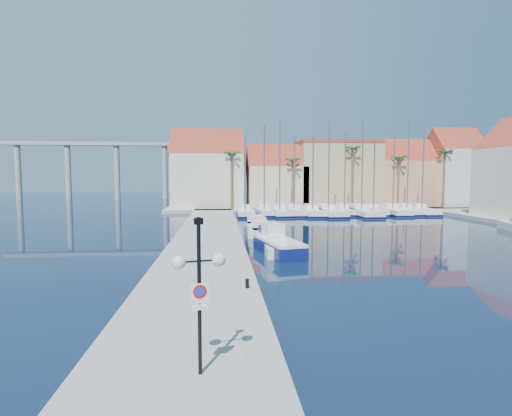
# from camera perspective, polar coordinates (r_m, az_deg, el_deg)

# --- Properties ---
(ground) EXTENTS (260.00, 260.00, 0.00)m
(ground) POSITION_cam_1_polar(r_m,az_deg,el_deg) (24.71, 13.75, -9.31)
(ground) COLOR black
(ground) RESTS_ON ground
(quay_west) EXTENTS (6.00, 77.00, 0.50)m
(quay_west) POSITION_cam_1_polar(r_m,az_deg,el_deg) (36.63, -6.88, -4.28)
(quay_west) COLOR gray
(quay_west) RESTS_ON ground
(shore_north) EXTENTS (54.00, 16.00, 0.50)m
(shore_north) POSITION_cam_1_polar(r_m,az_deg,el_deg) (73.12, 9.01, 0.12)
(shore_north) COLOR gray
(shore_north) RESTS_ON ground
(lamp_post) EXTENTS (1.44, 0.63, 4.30)m
(lamp_post) POSITION_cam_1_polar(r_m,az_deg,el_deg) (10.90, -8.13, -9.05)
(lamp_post) COLOR black
(lamp_post) RESTS_ON quay_west
(bollard) EXTENTS (0.18, 0.18, 0.46)m
(bollard) POSITION_cam_1_polar(r_m,az_deg,el_deg) (19.53, -1.27, -10.72)
(bollard) COLOR black
(bollard) RESTS_ON quay_west
(fishing_boat) EXTENTS (3.35, 6.58, 2.20)m
(fishing_boat) POSITION_cam_1_polar(r_m,az_deg,el_deg) (30.40, 3.11, -5.17)
(fishing_boat) COLOR #0F1758
(fishing_boat) RESTS_ON ground
(motorboat_west_0) EXTENTS (1.87, 5.81, 1.40)m
(motorboat_west_0) POSITION_cam_1_polar(r_m,az_deg,el_deg) (30.96, 2.78, -5.41)
(motorboat_west_0) COLOR white
(motorboat_west_0) RESTS_ON ground
(motorboat_west_1) EXTENTS (2.40, 5.98, 1.40)m
(motorboat_west_1) POSITION_cam_1_polar(r_m,az_deg,el_deg) (36.36, 1.49, -3.91)
(motorboat_west_1) COLOR white
(motorboat_west_1) RESTS_ON ground
(motorboat_west_2) EXTENTS (2.65, 7.26, 1.40)m
(motorboat_west_2) POSITION_cam_1_polar(r_m,az_deg,el_deg) (40.90, 0.40, -2.95)
(motorboat_west_2) COLOR white
(motorboat_west_2) RESTS_ON ground
(motorboat_west_3) EXTENTS (2.81, 7.17, 1.40)m
(motorboat_west_3) POSITION_cam_1_polar(r_m,az_deg,el_deg) (46.24, 0.14, -2.08)
(motorboat_west_3) COLOR white
(motorboat_west_3) RESTS_ON ground
(sailboat_0) EXTENTS (2.49, 9.12, 11.40)m
(sailboat_0) POSITION_cam_1_polar(r_m,az_deg,el_deg) (59.08, -1.57, -0.55)
(sailboat_0) COLOR white
(sailboat_0) RESTS_ON ground
(sailboat_1) EXTENTS (2.90, 8.78, 13.35)m
(sailboat_1) POSITION_cam_1_polar(r_m,az_deg,el_deg) (60.13, 1.09, -0.42)
(sailboat_1) COLOR white
(sailboat_1) RESTS_ON ground
(sailboat_2) EXTENTS (2.69, 9.36, 13.86)m
(sailboat_2) POSITION_cam_1_polar(r_m,az_deg,el_deg) (59.84, 3.30, -0.46)
(sailboat_2) COLOR white
(sailboat_2) RESTS_ON ground
(sailboat_3) EXTENTS (2.49, 9.26, 11.83)m
(sailboat_3) POSITION_cam_1_polar(r_m,az_deg,el_deg) (60.44, 5.38, -0.45)
(sailboat_3) COLOR white
(sailboat_3) RESTS_ON ground
(sailboat_4) EXTENTS (3.52, 10.43, 11.91)m
(sailboat_4) POSITION_cam_1_polar(r_m,az_deg,el_deg) (60.59, 8.00, -0.47)
(sailboat_4) COLOR white
(sailboat_4) RESTS_ON ground
(sailboat_5) EXTENTS (3.39, 11.63, 13.86)m
(sailboat_5) POSITION_cam_1_polar(r_m,az_deg,el_deg) (60.91, 10.10, -0.47)
(sailboat_5) COLOR white
(sailboat_5) RESTS_ON ground
(sailboat_6) EXTENTS (2.60, 8.58, 12.48)m
(sailboat_6) POSITION_cam_1_polar(r_m,az_deg,el_deg) (62.67, 12.38, -0.33)
(sailboat_6) COLOR white
(sailboat_6) RESTS_ON ground
(sailboat_7) EXTENTS (3.26, 11.71, 13.87)m
(sailboat_7) POSITION_cam_1_polar(r_m,az_deg,el_deg) (61.85, 14.59, -0.47)
(sailboat_7) COLOR white
(sailboat_7) RESTS_ON ground
(sailboat_8) EXTENTS (2.30, 8.31, 11.31)m
(sailboat_8) POSITION_cam_1_polar(r_m,az_deg,el_deg) (63.66, 16.25, -0.35)
(sailboat_8) COLOR white
(sailboat_8) RESTS_ON ground
(sailboat_9) EXTENTS (2.98, 10.11, 11.95)m
(sailboat_9) POSITION_cam_1_polar(r_m,az_deg,el_deg) (64.54, 18.76, -0.36)
(sailboat_9) COLOR white
(sailboat_9) RESTS_ON ground
(sailboat_10) EXTENTS (2.74, 8.54, 14.41)m
(sailboat_10) POSITION_cam_1_polar(r_m,az_deg,el_deg) (65.56, 20.53, -0.27)
(sailboat_10) COLOR white
(sailboat_10) RESTS_ON ground
(sailboat_11) EXTENTS (2.66, 9.06, 13.20)m
(sailboat_11) POSITION_cam_1_polar(r_m,az_deg,el_deg) (66.56, 22.40, -0.29)
(sailboat_11) COLOR white
(sailboat_11) RESTS_ON ground
(building_0) EXTENTS (12.30, 9.00, 13.50)m
(building_0) POSITION_cam_1_polar(r_m,az_deg,el_deg) (69.71, -6.93, 5.09)
(building_0) COLOR beige
(building_0) RESTS_ON shore_north
(building_1) EXTENTS (10.30, 8.00, 11.00)m
(building_1) POSITION_cam_1_polar(r_m,az_deg,el_deg) (70.38, 2.92, 4.12)
(building_1) COLOR #C7B78C
(building_1) RESTS_ON shore_north
(building_2) EXTENTS (14.20, 10.20, 11.50)m
(building_2) POSITION_cam_1_polar(r_m,az_deg,el_deg) (73.69, 11.34, 4.80)
(building_2) COLOR tan
(building_2) RESTS_ON shore_north
(building_3) EXTENTS (10.30, 8.00, 12.00)m
(building_3) POSITION_cam_1_polar(r_m,az_deg,el_deg) (77.04, 20.17, 4.30)
(building_3) COLOR tan
(building_3) RESTS_ON shore_north
(building_4) EXTENTS (8.30, 8.00, 14.00)m
(building_4) POSITION_cam_1_polar(r_m,az_deg,el_deg) (80.44, 26.32, 4.90)
(building_4) COLOR silver
(building_4) RESTS_ON shore_north
(palm_0) EXTENTS (2.60, 2.60, 10.15)m
(palm_0) POSITION_cam_1_polar(r_m,az_deg,el_deg) (64.78, -3.52, 7.42)
(palm_0) COLOR brown
(palm_0) RESTS_ON shore_north
(palm_1) EXTENTS (2.60, 2.60, 9.15)m
(palm_1) POSITION_cam_1_polar(r_m,az_deg,el_deg) (65.80, 5.28, 6.54)
(palm_1) COLOR brown
(palm_1) RESTS_ON shore_north
(palm_2) EXTENTS (2.60, 2.60, 11.15)m
(palm_2) POSITION_cam_1_polar(r_m,az_deg,el_deg) (68.40, 13.64, 7.94)
(palm_2) COLOR brown
(palm_2) RESTS_ON shore_north
(palm_3) EXTENTS (2.60, 2.60, 9.65)m
(palm_3) POSITION_cam_1_polar(r_m,az_deg,el_deg) (71.29, 19.76, 6.52)
(palm_3) COLOR brown
(palm_3) RESTS_ON shore_north
(palm_4) EXTENTS (2.60, 2.60, 10.65)m
(palm_4) POSITION_cam_1_polar(r_m,az_deg,el_deg) (75.04, 25.37, 6.96)
(palm_4) COLOR brown
(palm_4) RESTS_ON shore_north
(viaduct) EXTENTS (48.00, 2.20, 14.45)m
(viaduct) POSITION_cam_1_polar(r_m,az_deg,el_deg) (109.32, -21.88, 6.56)
(viaduct) COLOR #9E9E99
(viaduct) RESTS_ON ground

